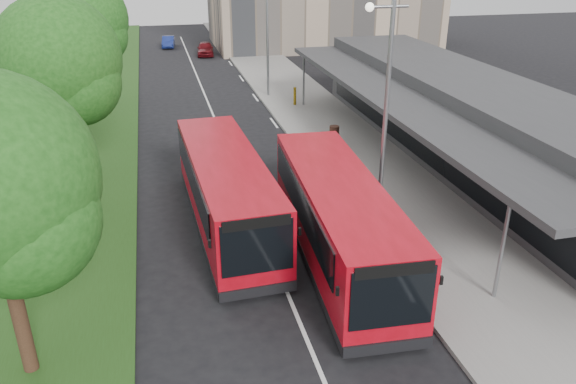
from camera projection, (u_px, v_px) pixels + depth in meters
name	position (u px, v px, depth m)	size (l,w,h in m)	color
ground	(279.00, 273.00, 18.19)	(120.00, 120.00, 0.00)	black
pavement	(301.00, 102.00, 37.17)	(5.00, 80.00, 0.15)	gray
grass_verge	(96.00, 115.00, 34.41)	(5.00, 80.00, 0.10)	#214115
lane_centre_line	(220.00, 132.00, 31.48)	(0.12, 70.00, 0.01)	silver
kerb_dashes	(264.00, 109.00, 35.73)	(0.12, 56.00, 0.01)	silver
station_building	(464.00, 119.00, 26.76)	(7.70, 26.00, 4.00)	#313134
tree_mid	(59.00, 67.00, 22.59)	(5.01, 5.01, 8.04)	#362015
tree_far	(85.00, 25.00, 33.19)	(5.09, 5.09, 8.18)	#362015
lamp_post_near	(384.00, 107.00, 18.90)	(1.44, 0.28, 8.00)	gray
lamp_post_far	(266.00, 26.00, 36.64)	(1.44, 0.28, 8.00)	gray
bus_main	(338.00, 220.00, 18.35)	(3.14, 10.26, 2.87)	#BA0919
bus_second	(227.00, 192.00, 20.48)	(2.98, 10.11, 2.83)	#BA0919
litter_bin	(334.00, 134.00, 29.21)	(0.51, 0.51, 0.91)	#3D2219
bollard	(295.00, 96.00, 35.96)	(0.18, 0.18, 1.14)	#E7AD0C
car_near	(205.00, 49.00, 52.25)	(1.47, 3.64, 1.24)	#5E0D13
car_far	(168.00, 42.00, 56.22)	(1.14, 3.26, 1.07)	navy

